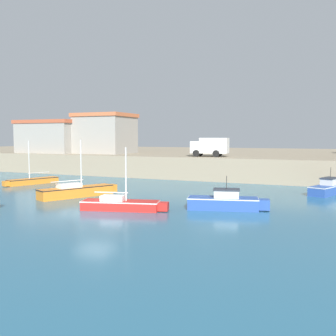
{
  "coord_description": "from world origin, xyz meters",
  "views": [
    {
      "loc": [
        14.55,
        -21.18,
        4.98
      ],
      "look_at": [
        -0.5,
        12.86,
        2.0
      ],
      "focal_mm": 42.0,
      "sensor_mm": 36.0,
      "label": 1
    }
  ],
  "objects": [
    {
      "name": "ground_plane",
      "position": [
        0.0,
        0.0,
        0.0
      ],
      "size": [
        200.0,
        200.0,
        0.0
      ],
      "primitive_type": "plane",
      "color": "#28607F"
    },
    {
      "name": "quay_seawall",
      "position": [
        0.0,
        40.07,
        1.32
      ],
      "size": [
        120.0,
        40.0,
        2.63
      ],
      "primitive_type": "cube",
      "color": "gray",
      "rests_on": "ground"
    },
    {
      "name": "motorboat_blue_0",
      "position": [
        7.39,
        4.76,
        0.54
      ],
      "size": [
        5.65,
        2.81,
        2.31
      ],
      "color": "#284C9E",
      "rests_on": "ground"
    },
    {
      "name": "sailboat_red_1",
      "position": [
        1.0,
        1.69,
        0.4
      ],
      "size": [
        6.03,
        2.83,
        4.27
      ],
      "color": "red",
      "rests_on": "ground"
    },
    {
      "name": "motorboat_blue_2",
      "position": [
        13.72,
        15.64,
        0.53
      ],
      "size": [
        3.26,
        5.82,
        2.31
      ],
      "color": "#284C9E",
      "rests_on": "ground"
    },
    {
      "name": "sailboat_orange_4",
      "position": [
        -15.04,
        10.48,
        0.35
      ],
      "size": [
        2.86,
        5.86,
        4.57
      ],
      "color": "orange",
      "rests_on": "ground"
    },
    {
      "name": "sailboat_orange_5",
      "position": [
        -5.38,
        5.28,
        0.5
      ],
      "size": [
        3.98,
        6.77,
        4.74
      ],
      "color": "orange",
      "rests_on": "ground"
    },
    {
      "name": "harbor_shed_near_wharf",
      "position": [
        -24.0,
        23.63,
        5.01
      ],
      "size": [
        9.43,
        4.66,
        4.71
      ],
      "color": "gray",
      "rests_on": "quay_seawall"
    },
    {
      "name": "harbor_shed_far_end",
      "position": [
        -16.0,
        26.02,
        5.44
      ],
      "size": [
        7.43,
        6.53,
        5.57
      ],
      "color": "gray",
      "rests_on": "quay_seawall"
    },
    {
      "name": "truck_on_quay",
      "position": [
        0.39,
        23.11,
        3.85
      ],
      "size": [
        4.49,
        2.55,
        2.2
      ],
      "color": "silver",
      "rests_on": "quay_seawall"
    }
  ]
}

